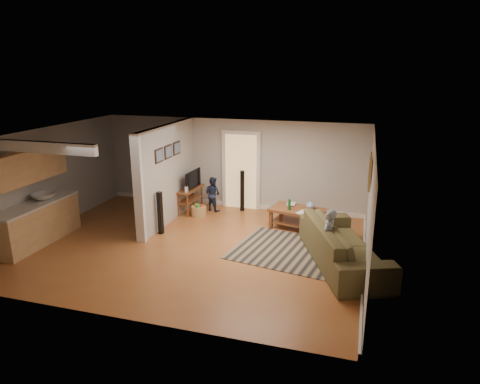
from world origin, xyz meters
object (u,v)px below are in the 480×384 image
coffee_table (299,213)px  toy_basket (199,210)px  sofa (342,263)px  tv_console (190,190)px  toddler (213,210)px  child (326,266)px  speaker_right (242,191)px  speaker_left (160,213)px

coffee_table → toy_basket: (-2.73, 0.18, -0.25)m
sofa → toy_basket: sofa is taller
tv_console → toddler: bearing=28.0°
sofa → toddler: size_ratio=2.99×
toy_basket → child: size_ratio=0.34×
tv_console → speaker_right: size_ratio=0.96×
speaker_right → toy_basket: 1.33m
speaker_right → coffee_table: bearing=-43.1°
speaker_left → speaker_right: (1.40, 2.22, 0.05)m
speaker_right → toy_basket: speaker_right is taller
speaker_left → toddler: 2.13m
sofa → tv_console: size_ratio=2.65×
speaker_left → toddler: bearing=80.4°
child → speaker_left: bearing=-84.3°
coffee_table → child: size_ratio=1.20×
speaker_right → toy_basket: bearing=-156.5°
toddler → sofa: bearing=165.3°
coffee_table → toy_basket: size_ratio=3.57×
sofa → speaker_right: 3.97m
coffee_table → toddler: (-2.51, 0.71, -0.40)m
toddler → coffee_table: bearing=-177.4°
sofa → speaker_left: bearing=62.2°
speaker_left → toy_basket: speaker_left is taller
coffee_table → toy_basket: bearing=176.2°
toy_basket → toddler: bearing=67.8°
child → tv_console: bearing=-105.9°
sofa → speaker_right: (-2.90, 2.65, 0.57)m
tv_console → toddler: size_ratio=1.13×
coffee_table → toy_basket: 2.74m
coffee_table → child: 2.16m
tv_console → coffee_table: bearing=-5.8°
speaker_left → child: size_ratio=0.86×
coffee_table → child: coffee_table is taller
sofa → child: size_ratio=2.37×
coffee_table → speaker_right: size_ratio=1.28×
child → toddler: 4.30m
tv_console → toy_basket: tv_console is taller
sofa → coffee_table: 2.10m
tv_console → child: bearing=-28.7°
speaker_right → child: (2.60, -2.89, -0.57)m
toy_basket → toddler: toddler is taller
sofa → toddler: 4.40m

